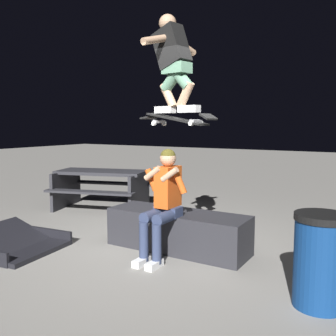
{
  "coord_description": "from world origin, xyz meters",
  "views": [
    {
      "loc": [
        -2.64,
        4.02,
        1.63
      ],
      "look_at": [
        -0.3,
        0.1,
        1.1
      ],
      "focal_mm": 40.12,
      "sensor_mm": 36.0,
      "label": 1
    }
  ],
  "objects_px": {
    "ledge_box_main": "(178,231)",
    "trash_bin": "(320,260)",
    "skater_airborne": "(173,59)",
    "picnic_table_back": "(102,183)",
    "person_sitting_on_ledge": "(163,198)",
    "skateboard": "(177,119)",
    "kicker_ramp": "(15,246)"
  },
  "relations": [
    {
      "from": "ledge_box_main",
      "to": "trash_bin",
      "type": "xyz_separation_m",
      "value": [
        -1.85,
        0.7,
        0.18
      ]
    },
    {
      "from": "skater_airborne",
      "to": "picnic_table_back",
      "type": "xyz_separation_m",
      "value": [
        2.59,
        -1.72,
        -1.88
      ]
    },
    {
      "from": "ledge_box_main",
      "to": "person_sitting_on_ledge",
      "type": "height_order",
      "value": "person_sitting_on_ledge"
    },
    {
      "from": "skateboard",
      "to": "person_sitting_on_ledge",
      "type": "bearing_deg",
      "value": -4.81
    },
    {
      "from": "trash_bin",
      "to": "skateboard",
      "type": "bearing_deg",
      "value": -11.2
    },
    {
      "from": "ledge_box_main",
      "to": "skater_airborne",
      "type": "relative_size",
      "value": 1.67
    },
    {
      "from": "person_sitting_on_ledge",
      "to": "trash_bin",
      "type": "distance_m",
      "value": 1.91
    },
    {
      "from": "skateboard",
      "to": "kicker_ramp",
      "type": "relative_size",
      "value": 0.9
    },
    {
      "from": "ledge_box_main",
      "to": "skater_airborne",
      "type": "bearing_deg",
      "value": 110.79
    },
    {
      "from": "ledge_box_main",
      "to": "trash_bin",
      "type": "distance_m",
      "value": 1.99
    },
    {
      "from": "skateboard",
      "to": "skater_airborne",
      "type": "distance_m",
      "value": 0.69
    },
    {
      "from": "skateboard",
      "to": "picnic_table_back",
      "type": "height_order",
      "value": "skateboard"
    },
    {
      "from": "person_sitting_on_ledge",
      "to": "picnic_table_back",
      "type": "bearing_deg",
      "value": -34.93
    },
    {
      "from": "skateboard",
      "to": "picnic_table_back",
      "type": "bearing_deg",
      "value": -33.2
    },
    {
      "from": "picnic_table_back",
      "to": "kicker_ramp",
      "type": "bearing_deg",
      "value": 104.57
    },
    {
      "from": "ledge_box_main",
      "to": "kicker_ramp",
      "type": "height_order",
      "value": "ledge_box_main"
    },
    {
      "from": "skateboard",
      "to": "trash_bin",
      "type": "xyz_separation_m",
      "value": [
        -1.66,
        0.33,
        -1.26
      ]
    },
    {
      "from": "person_sitting_on_ledge",
      "to": "skateboard",
      "type": "distance_m",
      "value": 0.96
    },
    {
      "from": "picnic_table_back",
      "to": "trash_bin",
      "type": "bearing_deg",
      "value": 154.43
    },
    {
      "from": "person_sitting_on_ledge",
      "to": "kicker_ramp",
      "type": "height_order",
      "value": "person_sitting_on_ledge"
    },
    {
      "from": "picnic_table_back",
      "to": "ledge_box_main",
      "type": "bearing_deg",
      "value": 151.05
    },
    {
      "from": "ledge_box_main",
      "to": "skater_airborne",
      "type": "xyz_separation_m",
      "value": [
        -0.14,
        0.36,
        2.13
      ]
    },
    {
      "from": "person_sitting_on_ledge",
      "to": "skateboard",
      "type": "relative_size",
      "value": 1.29
    },
    {
      "from": "ledge_box_main",
      "to": "picnic_table_back",
      "type": "height_order",
      "value": "picnic_table_back"
    },
    {
      "from": "kicker_ramp",
      "to": "picnic_table_back",
      "type": "bearing_deg",
      "value": -75.43
    },
    {
      "from": "skateboard",
      "to": "skater_airborne",
      "type": "bearing_deg",
      "value": -11.14
    },
    {
      "from": "kicker_ramp",
      "to": "picnic_table_back",
      "type": "xyz_separation_m",
      "value": [
        0.64,
        -2.47,
        0.44
      ]
    },
    {
      "from": "ledge_box_main",
      "to": "person_sitting_on_ledge",
      "type": "distance_m",
      "value": 0.61
    },
    {
      "from": "ledge_box_main",
      "to": "trash_bin",
      "type": "height_order",
      "value": "trash_bin"
    },
    {
      "from": "ledge_box_main",
      "to": "kicker_ramp",
      "type": "distance_m",
      "value": 2.14
    },
    {
      "from": "skateboard",
      "to": "skater_airborne",
      "type": "height_order",
      "value": "skater_airborne"
    },
    {
      "from": "ledge_box_main",
      "to": "skateboard",
      "type": "relative_size",
      "value": 1.8
    }
  ]
}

